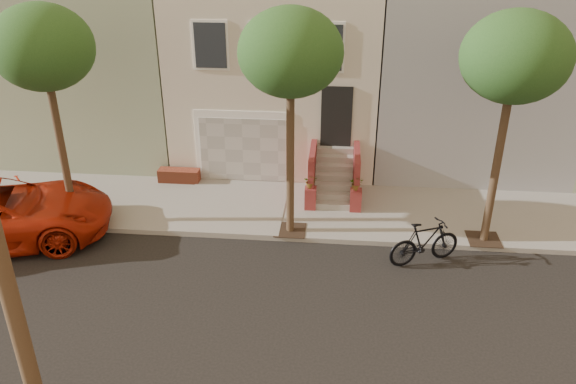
{
  "coord_description": "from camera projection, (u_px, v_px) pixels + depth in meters",
  "views": [
    {
      "loc": [
        2.28,
        -10.34,
        8.4
      ],
      "look_at": [
        1.02,
        3.0,
        1.83
      ],
      "focal_mm": 35.31,
      "sensor_mm": 36.0,
      "label": 1
    }
  ],
  "objects": [
    {
      "name": "ground",
      "position": [
        232.0,
        317.0,
        13.13
      ],
      "size": [
        90.0,
        90.0,
        0.0
      ],
      "primitive_type": "plane",
      "color": "black",
      "rests_on": "ground"
    },
    {
      "name": "sidewalk",
      "position": [
        263.0,
        208.0,
        17.88
      ],
      "size": [
        40.0,
        3.7,
        0.15
      ],
      "primitive_type": "cube",
      "color": "gray",
      "rests_on": "ground"
    },
    {
      "name": "house_row",
      "position": [
        282.0,
        54.0,
        21.53
      ],
      "size": [
        33.1,
        11.7,
        7.0
      ],
      "color": "beige",
      "rests_on": "sidewalk"
    },
    {
      "name": "tree_left",
      "position": [
        43.0,
        49.0,
        14.77
      ],
      "size": [
        2.7,
        2.57,
        6.3
      ],
      "color": "#2D2116",
      "rests_on": "sidewalk"
    },
    {
      "name": "tree_mid",
      "position": [
        290.0,
        54.0,
        14.22
      ],
      "size": [
        2.7,
        2.57,
        6.3
      ],
      "color": "#2D2116",
      "rests_on": "sidewalk"
    },
    {
      "name": "tree_right",
      "position": [
        515.0,
        59.0,
        13.76
      ],
      "size": [
        2.7,
        2.57,
        6.3
      ],
      "color": "#2D2116",
      "rests_on": "sidewalk"
    },
    {
      "name": "motorcycle",
      "position": [
        425.0,
        242.0,
        14.96
      ],
      "size": [
        2.11,
        1.36,
        1.23
      ],
      "primitive_type": "imported",
      "rotation": [
        0.0,
        0.0,
        1.99
      ],
      "color": "black",
      "rests_on": "ground"
    }
  ]
}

